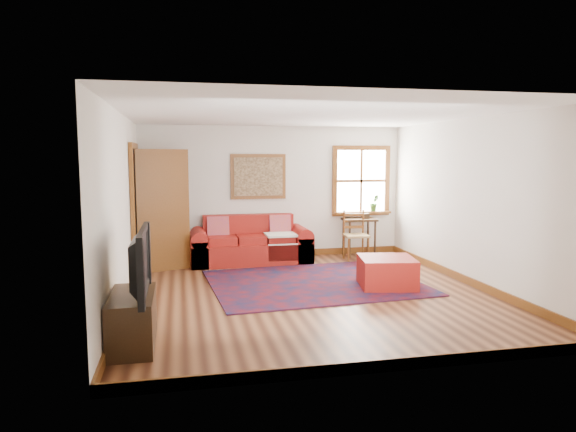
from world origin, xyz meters
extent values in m
plane|color=#401E11|center=(0.00, 0.00, 0.00)|extent=(5.50, 5.50, 0.00)
cube|color=silver|center=(0.00, 2.75, 1.25)|extent=(5.00, 0.04, 2.50)
cube|color=silver|center=(0.00, -2.75, 1.25)|extent=(5.00, 0.04, 2.50)
cube|color=silver|center=(-2.50, 0.00, 1.25)|extent=(0.04, 5.50, 2.50)
cube|color=silver|center=(2.50, 0.00, 1.25)|extent=(0.04, 5.50, 2.50)
cube|color=white|center=(0.00, 0.00, 2.50)|extent=(5.00, 5.50, 0.04)
cube|color=brown|center=(0.00, 2.73, 0.06)|extent=(5.00, 0.03, 0.12)
cube|color=brown|center=(-2.48, 0.00, 0.06)|extent=(0.03, 5.50, 0.12)
cube|color=brown|center=(2.48, 0.00, 0.06)|extent=(0.03, 5.50, 0.12)
cube|color=white|center=(1.75, 2.73, 1.45)|extent=(1.00, 0.02, 1.20)
cube|color=brown|center=(1.75, 2.72, 2.09)|extent=(1.18, 0.06, 0.09)
cube|color=brown|center=(1.75, 2.72, 0.80)|extent=(1.18, 0.06, 0.09)
cube|color=brown|center=(1.21, 2.72, 1.45)|extent=(0.09, 0.06, 1.20)
cube|color=brown|center=(2.29, 2.72, 1.45)|extent=(0.09, 0.06, 1.20)
cube|color=brown|center=(1.75, 2.72, 1.45)|extent=(1.00, 0.04, 0.05)
cube|color=brown|center=(1.75, 2.65, 0.83)|extent=(1.15, 0.20, 0.04)
imported|color=#2F5F21|center=(2.00, 2.63, 1.01)|extent=(0.18, 0.15, 0.33)
cube|color=black|center=(-2.49, 1.60, 1.02)|extent=(0.02, 0.90, 2.05)
cube|color=brown|center=(-2.46, 1.11, 1.02)|extent=(0.06, 0.09, 2.05)
cube|color=brown|center=(-2.46, 2.10, 1.02)|extent=(0.06, 0.09, 2.05)
cube|color=brown|center=(-2.46, 1.60, 2.09)|extent=(0.06, 1.08, 0.09)
cube|color=brown|center=(-2.04, 1.90, 1.02)|extent=(0.86, 0.35, 2.05)
cube|color=silver|center=(-2.04, 1.90, 1.13)|extent=(0.56, 0.22, 1.33)
cube|color=brown|center=(-0.30, 2.73, 1.55)|extent=(1.05, 0.04, 0.85)
cube|color=tan|center=(-0.30, 2.69, 1.55)|extent=(0.92, 0.03, 0.72)
cube|color=#520B12|center=(0.22, 0.55, 0.01)|extent=(3.28, 2.71, 0.02)
cube|color=maroon|center=(-0.51, 2.27, 0.19)|extent=(2.17, 0.90, 0.38)
cube|color=maroon|center=(-0.51, 2.60, 0.61)|extent=(1.69, 0.25, 0.47)
cube|color=maroon|center=(-1.45, 2.27, 0.24)|extent=(0.30, 0.90, 0.47)
cube|color=maroon|center=(0.42, 2.27, 0.24)|extent=(0.30, 0.90, 0.47)
cube|color=orange|center=(-1.09, 2.44, 0.64)|extent=(0.40, 0.19, 0.41)
cube|color=orange|center=(0.06, 2.44, 0.64)|extent=(0.40, 0.19, 0.41)
cube|color=silver|center=(0.01, 2.10, 0.52)|extent=(0.55, 0.49, 0.04)
cube|color=maroon|center=(1.21, 0.09, 0.22)|extent=(0.91, 0.91, 0.45)
cube|color=black|center=(1.63, 2.47, 0.71)|extent=(0.61, 0.46, 0.04)
cylinder|color=black|center=(1.38, 2.28, 0.35)|extent=(0.04, 0.04, 0.69)
cylinder|color=black|center=(1.89, 2.28, 0.35)|extent=(0.04, 0.04, 0.69)
cylinder|color=black|center=(1.38, 2.66, 0.35)|extent=(0.04, 0.04, 0.69)
cylinder|color=black|center=(1.89, 2.66, 0.35)|extent=(0.04, 0.04, 0.69)
cube|color=tan|center=(1.44, 2.09, 0.46)|extent=(0.46, 0.44, 0.04)
cylinder|color=brown|center=(1.24, 1.93, 0.22)|extent=(0.04, 0.04, 0.44)
cylinder|color=brown|center=(1.61, 1.90, 0.22)|extent=(0.04, 0.04, 0.44)
cylinder|color=brown|center=(1.26, 2.28, 0.46)|extent=(0.04, 0.04, 0.92)
cylinder|color=brown|center=(1.63, 2.25, 0.46)|extent=(0.04, 0.04, 0.92)
cube|color=brown|center=(1.45, 2.26, 0.72)|extent=(0.37, 0.05, 0.28)
cube|color=black|center=(-2.26, -1.59, 0.27)|extent=(0.44, 0.98, 0.54)
imported|color=black|center=(-2.24, -1.65, 0.88)|extent=(0.15, 1.17, 0.68)
cylinder|color=silver|center=(-2.21, -1.15, 0.63)|extent=(0.12, 0.12, 0.18)
cylinder|color=#FFA53F|center=(-2.21, -1.15, 0.60)|extent=(0.07, 0.07, 0.12)
camera|label=1|loc=(-1.76, -6.89, 1.93)|focal=32.00mm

